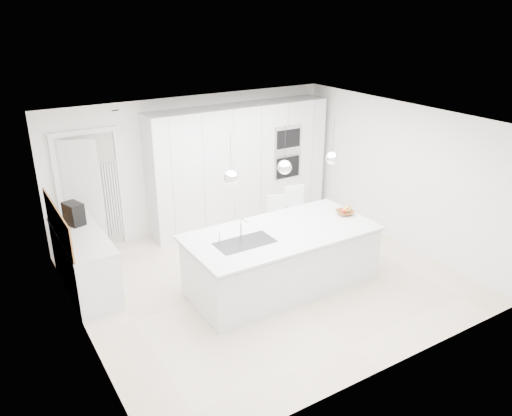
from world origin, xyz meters
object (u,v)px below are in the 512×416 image
espresso_machine (74,214)px  island_base (283,261)px  bar_stool_left (280,226)px  fruit_bowl (345,212)px  bar_stool_right (299,218)px

espresso_machine → island_base: bearing=-55.0°
espresso_machine → bar_stool_left: espresso_machine is taller
island_base → bar_stool_left: bar_stool_left is taller
fruit_bowl → bar_stool_left: bar_stool_left is taller
island_base → fruit_bowl: (1.22, 0.05, 0.50)m
fruit_bowl → bar_stool_left: (-0.62, 0.89, -0.43)m
fruit_bowl → espresso_machine: bearing=153.6°
bar_stool_left → bar_stool_right: bar_stool_right is taller
fruit_bowl → bar_stool_right: bearing=102.2°
espresso_machine → bar_stool_right: 3.70m
espresso_machine → bar_stool_right: size_ratio=0.31×
espresso_machine → bar_stool_left: (3.13, -0.97, -0.56)m
bar_stool_left → bar_stool_right: bearing=32.3°
island_base → fruit_bowl: 1.32m
island_base → fruit_bowl: bearing=2.2°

